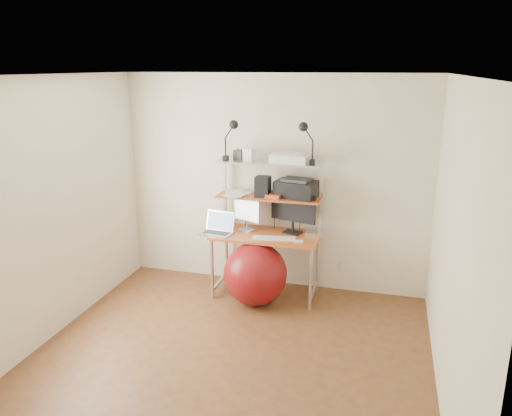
% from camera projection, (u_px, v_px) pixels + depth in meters
% --- Properties ---
extents(room, '(3.60, 3.60, 3.60)m').
position_uv_depth(room, '(225.00, 230.00, 4.16)').
color(room, brown).
rests_on(room, ground).
extents(computer_desk, '(1.20, 0.60, 1.57)m').
position_uv_depth(computer_desk, '(267.00, 214.00, 5.63)').
color(computer_desk, '#BB6324').
rests_on(computer_desk, ground).
extents(desktop, '(1.20, 0.60, 0.00)m').
position_uv_depth(desktop, '(266.00, 234.00, 5.63)').
color(desktop, '#BB6324').
rests_on(desktop, computer_desk).
extents(mid_shelf, '(1.18, 0.34, 0.00)m').
position_uv_depth(mid_shelf, '(269.00, 196.00, 5.64)').
color(mid_shelf, '#BB6324').
rests_on(mid_shelf, computer_desk).
extents(top_shelf, '(1.18, 0.34, 0.00)m').
position_uv_depth(top_shelf, '(269.00, 161.00, 5.53)').
color(top_shelf, '#B8B8BD').
rests_on(top_shelf, computer_desk).
extents(floor, '(3.60, 3.60, 0.00)m').
position_uv_depth(floor, '(227.00, 362.00, 4.50)').
color(floor, brown).
rests_on(floor, ground).
extents(wall_outlet, '(0.08, 0.01, 0.12)m').
position_uv_depth(wall_outlet, '(343.00, 266.00, 5.86)').
color(wall_outlet, silver).
rests_on(wall_outlet, room).
extents(monitor_silver, '(0.35, 0.18, 0.40)m').
position_uv_depth(monitor_silver, '(247.00, 212.00, 5.72)').
color(monitor_silver, '#B6B5BA').
rests_on(monitor_silver, desktop).
extents(monitor_black, '(0.53, 0.22, 0.54)m').
position_uv_depth(monitor_black, '(293.00, 209.00, 5.61)').
color(monitor_black, black).
rests_on(monitor_black, desktop).
extents(laptop, '(0.38, 0.33, 0.30)m').
position_uv_depth(laptop, '(219.00, 228.00, 5.67)').
color(laptop, silver).
rests_on(laptop, desktop).
extents(keyboard, '(0.49, 0.21, 0.01)m').
position_uv_depth(keyboard, '(274.00, 238.00, 5.48)').
color(keyboard, silver).
rests_on(keyboard, desktop).
extents(mouse, '(0.09, 0.07, 0.02)m').
position_uv_depth(mouse, '(299.00, 241.00, 5.36)').
color(mouse, silver).
rests_on(mouse, desktop).
extents(mac_mini, '(0.21, 0.21, 0.04)m').
position_uv_depth(mac_mini, '(315.00, 233.00, 5.62)').
color(mac_mini, silver).
rests_on(mac_mini, desktop).
extents(phone, '(0.09, 0.14, 0.01)m').
position_uv_depth(phone, '(261.00, 238.00, 5.50)').
color(phone, black).
rests_on(phone, desktop).
extents(printer, '(0.50, 0.39, 0.21)m').
position_uv_depth(printer, '(296.00, 188.00, 5.58)').
color(printer, black).
rests_on(printer, mid_shelf).
extents(nas_cube, '(0.16, 0.16, 0.23)m').
position_uv_depth(nas_cube, '(263.00, 186.00, 5.60)').
color(nas_cube, black).
rests_on(nas_cube, mid_shelf).
extents(red_box, '(0.17, 0.12, 0.04)m').
position_uv_depth(red_box, '(273.00, 196.00, 5.54)').
color(red_box, '#C2411F').
rests_on(red_box, mid_shelf).
extents(scanner, '(0.43, 0.30, 0.11)m').
position_uv_depth(scanner, '(290.00, 158.00, 5.45)').
color(scanner, silver).
rests_on(scanner, top_shelf).
extents(box_white, '(0.14, 0.12, 0.13)m').
position_uv_depth(box_white, '(249.00, 155.00, 5.56)').
color(box_white, silver).
rests_on(box_white, top_shelf).
extents(box_grey, '(0.13, 0.13, 0.11)m').
position_uv_depth(box_grey, '(240.00, 155.00, 5.62)').
color(box_grey, '#313234').
rests_on(box_grey, top_shelf).
extents(clip_lamp_left, '(0.18, 0.10, 0.45)m').
position_uv_depth(clip_lamp_left, '(232.00, 131.00, 5.46)').
color(clip_lamp_left, black).
rests_on(clip_lamp_left, top_shelf).
extents(clip_lamp_right, '(0.18, 0.10, 0.45)m').
position_uv_depth(clip_lamp_right, '(305.00, 134.00, 5.26)').
color(clip_lamp_right, black).
rests_on(clip_lamp_right, top_shelf).
extents(exercise_ball, '(0.71, 0.71, 0.71)m').
position_uv_depth(exercise_ball, '(255.00, 274.00, 5.52)').
color(exercise_ball, maroon).
rests_on(exercise_ball, floor).
extents(paper_stack, '(0.35, 0.42, 0.02)m').
position_uv_depth(paper_stack, '(237.00, 193.00, 5.73)').
color(paper_stack, white).
rests_on(paper_stack, mid_shelf).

